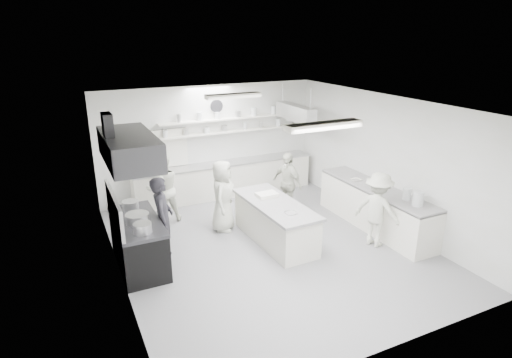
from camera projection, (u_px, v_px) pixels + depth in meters
name	position (u px, v px, depth m)	size (l,w,h in m)	color
floor	(268.00, 247.00, 9.06)	(6.00, 7.00, 0.02)	#929297
ceiling	(270.00, 104.00, 8.08)	(6.00, 7.00, 0.02)	white
wall_back	(210.00, 141.00, 11.56)	(6.00, 0.04, 3.00)	silver
wall_front	(392.00, 258.00, 5.59)	(6.00, 0.04, 3.00)	silver
wall_left	(114.00, 204.00, 7.35)	(0.04, 7.00, 3.00)	silver
wall_right	(385.00, 161.00, 9.80)	(0.04, 7.00, 3.00)	silver
stove	(139.00, 244.00, 8.19)	(0.80, 1.80, 0.90)	black
exhaust_hood	(129.00, 148.00, 7.57)	(0.85, 2.00, 0.50)	#36363A
back_counter	(225.00, 179.00, 11.76)	(5.00, 0.60, 0.92)	white
shelf_lower	(235.00, 131.00, 11.65)	(4.20, 0.26, 0.04)	white
shelf_upper	(235.00, 118.00, 11.54)	(4.20, 0.26, 0.04)	white
pass_through_window	(163.00, 149.00, 11.02)	(1.30, 0.04, 1.00)	black
wall_clock	(216.00, 106.00, 11.29)	(0.32, 0.32, 0.05)	silver
right_counter	(375.00, 208.00, 9.82)	(0.74, 3.30, 0.94)	white
pot_rack	(295.00, 113.00, 11.17)	(0.30, 1.60, 0.40)	#B8B8B8
light_fixture_front	(324.00, 126.00, 6.57)	(1.30, 0.25, 0.10)	white
light_fixture_rear	(233.00, 96.00, 9.64)	(1.30, 0.25, 0.10)	white
prep_island	(275.00, 223.00, 9.19)	(0.84, 2.26, 0.83)	white
stove_pot	(138.00, 220.00, 7.88)	(0.43, 0.43, 0.23)	#B8B8B8
cook_stove	(163.00, 219.00, 8.33)	(0.62, 0.41, 1.71)	#242329
cook_back	(163.00, 189.00, 10.00)	(0.80, 0.63, 1.66)	beige
cook_island_left	(223.00, 196.00, 9.59)	(0.80, 0.52, 1.64)	beige
cook_island_right	(287.00, 183.00, 10.50)	(0.91, 0.38, 1.56)	beige
cook_right	(378.00, 210.00, 8.89)	(1.04, 0.60, 1.61)	beige
bowl_island_a	(291.00, 214.00, 8.53)	(0.25, 0.25, 0.06)	#B8B8B8
bowl_island_b	(271.00, 193.00, 9.63)	(0.22, 0.22, 0.07)	white
bowl_right	(356.00, 180.00, 10.13)	(0.24, 0.24, 0.06)	white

